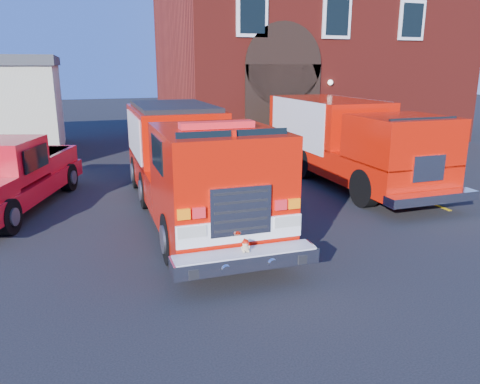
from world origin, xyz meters
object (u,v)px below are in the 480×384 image
object	(u,v)px
fire_engine	(190,161)
secondary_truck	(347,139)
pickup_truck	(5,176)
fire_station	(305,60)

from	to	relation	value
fire_engine	secondary_truck	world-z (taller)	fire_engine
fire_engine	pickup_truck	world-z (taller)	fire_engine
fire_station	secondary_truck	world-z (taller)	fire_station
secondary_truck	pickup_truck	bearing A→B (deg)	179.42
fire_engine	secondary_truck	distance (m)	6.31
fire_station	pickup_truck	bearing A→B (deg)	-144.07
fire_station	secondary_truck	bearing A→B (deg)	-108.40
fire_station	pickup_truck	world-z (taller)	fire_station
fire_station	secondary_truck	xyz separation A→B (m)	(-3.47, -10.44, -2.74)
fire_station	fire_engine	xyz separation A→B (m)	(-9.47, -12.41, -2.78)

